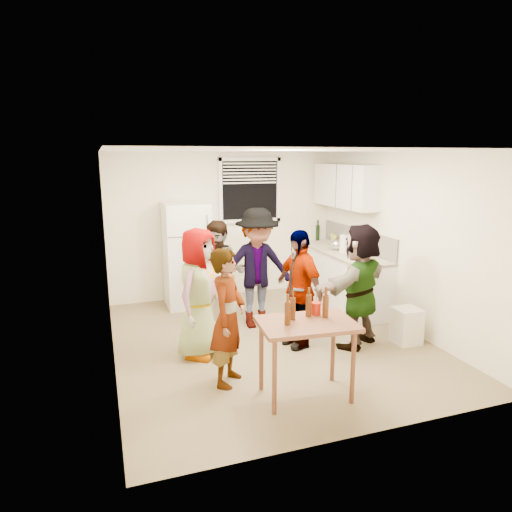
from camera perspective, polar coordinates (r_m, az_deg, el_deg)
name	(u,v)px	position (r m, az deg, el deg)	size (l,w,h in m)	color
room	(270,341)	(6.24, 1.74, -10.57)	(4.00, 4.50, 2.50)	white
window	(250,190)	(8.00, -0.76, 8.21)	(1.12, 0.10, 1.06)	white
refrigerator	(187,255)	(7.53, -8.65, 0.11)	(0.70, 0.70, 1.70)	white
counter_lower	(341,278)	(7.78, 10.54, -2.74)	(0.60, 2.20, 0.86)	white
countertop	(342,252)	(7.68, 10.67, 0.50)	(0.64, 2.22, 0.04)	beige
backsplash	(357,239)	(7.78, 12.56, 2.08)	(0.03, 2.20, 0.36)	#A19D93
upper_cabinets	(345,186)	(7.77, 11.10, 8.60)	(0.34, 1.60, 0.70)	white
kettle	(336,250)	(7.73, 10.01, 0.76)	(0.25, 0.21, 0.21)	silver
paper_towel	(343,252)	(7.59, 10.85, 0.51)	(0.13, 0.13, 0.28)	white
wine_bottle	(317,240)	(8.56, 7.69, 1.96)	(0.07, 0.07, 0.28)	black
beer_bottle_counter	(357,259)	(7.08, 12.55, -0.43)	(0.06, 0.06, 0.25)	#47230C
blue_cup	(355,260)	(7.04, 12.32, -0.49)	(0.10, 0.10, 0.13)	blue
picture_frame	(334,238)	(8.35, 9.72, 2.18)	(0.02, 0.19, 0.16)	#D5CA54
trash_bin	(406,325)	(6.41, 18.29, -8.18)	(0.32, 0.32, 0.48)	silver
serving_table	(305,396)	(4.98, 6.14, -16.97)	(0.96, 0.64, 0.81)	brown
beer_bottle_table	(325,317)	(4.79, 8.64, -7.58)	(0.06, 0.06, 0.24)	#47230C
red_cup	(316,314)	(4.85, 7.48, -7.26)	(0.10, 0.10, 0.13)	#9F1A09
guest_grey	(201,354)	(5.89, -6.92, -12.12)	(0.79, 1.61, 0.51)	gray
guest_stripe	(229,382)	(5.22, -3.42, -15.43)	(0.55, 1.50, 0.36)	#141933
guest_back_left	(221,323)	(6.90, -4.36, -8.32)	(0.75, 1.53, 0.58)	brown
guest_back_right	(257,325)	(6.78, 0.15, -8.66)	(1.12, 1.73, 0.64)	#3B3B3F
guest_black	(298,345)	(6.15, 5.22, -10.97)	(0.90, 1.54, 0.38)	black
guest_orange	(357,344)	(6.28, 12.49, -10.72)	(1.50, 1.61, 0.48)	#DC744F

